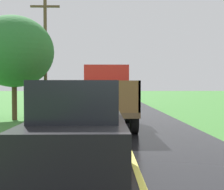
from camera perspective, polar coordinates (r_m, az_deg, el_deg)
banana_truck_near at (r=14.16m, az=-1.06°, el=0.01°), size 2.38×5.82×2.80m
banana_truck_far at (r=26.11m, az=-0.52°, el=0.82°), size 2.38×5.81×2.80m
utility_pole_roadside at (r=19.24m, az=-12.24°, el=7.38°), size 1.76×0.20×7.08m
roadside_tree_near_left at (r=17.98m, az=-17.70°, el=7.66°), size 4.38×4.38×5.75m
following_car at (r=5.95m, az=-6.25°, el=-6.38°), size 1.74×4.10×1.92m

